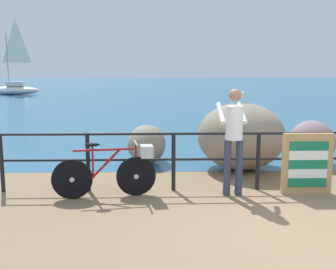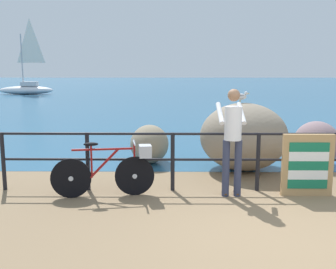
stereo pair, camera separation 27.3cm
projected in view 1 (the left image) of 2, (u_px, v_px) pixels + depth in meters
name	position (u px, v px, depth m)	size (l,w,h in m)	color
ground_plane	(185.00, 104.00, 24.71)	(120.00, 120.00, 0.10)	#846B4C
sea_surface	(170.00, 85.00, 52.57)	(120.00, 90.00, 0.01)	#285B7F
promenade_railing	(258.00, 154.00, 6.86)	(8.91, 0.07, 1.02)	black
bicycle	(114.00, 169.00, 6.50)	(1.69, 0.48, 0.92)	black
person_at_railing	(234.00, 137.00, 6.51)	(0.46, 0.64, 1.78)	#333851
folded_deckchair_stack	(307.00, 164.00, 6.65)	(0.84, 0.10, 1.04)	tan
breakwater_boulder_main	(241.00, 136.00, 8.31)	(1.82, 1.82, 1.40)	gray
breakwater_boulder_left	(147.00, 144.00, 8.88)	(0.86, 1.15, 0.86)	gray
breakwater_boulder_right	(312.00, 142.00, 8.77)	(0.98, 1.07, 0.97)	gray
seagull	(238.00, 96.00, 8.24)	(0.34, 0.13, 0.23)	gold
sailboat	(12.00, 86.00, 32.24)	(4.49, 1.63, 6.16)	white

